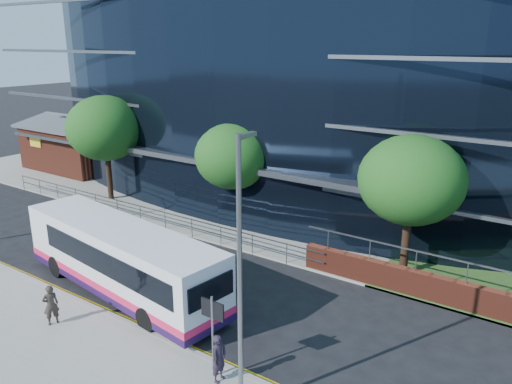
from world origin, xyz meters
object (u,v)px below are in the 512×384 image
Objects in this scene: street_sign at (213,320)px; tree_far_a at (105,128)px; tree_far_c at (411,180)px; tree_far_b at (233,156)px; pedestrian_b at (51,305)px; pedestrian at (219,358)px; streetlight_east at (240,271)px; city_bus at (122,259)px; brick_pavilion at (80,145)px.

tree_far_a is (-17.50, 10.59, 2.71)m from street_sign.
tree_far_a is 20.00m from tree_far_c.
tree_far_c is (20.00, 0.00, -0.33)m from tree_far_a.
tree_far_b is 3.83× the size of pedestrian_b.
tree_far_b is 3.82× the size of pedestrian.
tree_far_a is 22.05m from streetlight_east.
tree_far_a is 1.07× the size of tree_far_c.
tree_far_b is 0.76× the size of streetlight_east.
tree_far_a is 10.03m from tree_far_b.
city_bus is 7.12× the size of pedestrian_b.
tree_far_c is 0.81× the size of streetlight_east.
streetlight_east reaches higher than tree_far_a.
street_sign is (26.50, -15.09, 0.21)m from brick_pavilion.
brick_pavilion is 0.76× the size of city_bus.
pedestrian is at bearing 157.40° from streetlight_east.
tree_far_b is at bearing 2.86° from tree_far_a.
streetlight_east is (19.00, -11.17, -0.42)m from tree_far_a.
tree_far_b is at bearing 102.65° from city_bus.
pedestrian is at bearing 119.26° from pedestrian_b.
tree_far_a is 0.62× the size of city_bus.
pedestrian_b is (-7.18, -0.98, -0.00)m from pedestrian.
pedestrian_b is at bearing -176.78° from streetlight_east.
street_sign is at bearing -31.17° from tree_far_a.
tree_far_b is at bearing -11.88° from brick_pavilion.
tree_far_c is 11.47m from pedestrian.
city_bus is at bearing 160.95° from streetlight_east.
tree_far_c reaches higher than pedestrian_b.
street_sign reaches higher than pedestrian_b.
tree_far_c is at bearing 162.57° from pedestrian_b.
pedestrian_b is (-0.21, -3.30, -0.64)m from city_bus.
street_sign is at bearing -103.29° from tree_far_c.
tree_far_c is 4.13× the size of pedestrian_b.
pedestrian reaches higher than pedestrian_b.
tree_far_b reaches higher than pedestrian_b.
tree_far_b is 0.93× the size of tree_far_c.
pedestrian_b is at bearing 94.60° from pedestrian.
tree_far_a is at bearing 180.00° from tree_far_c.
streetlight_east is 5.07× the size of pedestrian_b.
tree_far_a is (9.00, -4.50, 2.92)m from brick_pavilion.
brick_pavilion is 1.08× the size of streetlight_east.
street_sign is 1.77× the size of pedestrian.
city_bus is at bearing -32.95° from brick_pavilion.
tree_far_a reaches higher than street_sign.
city_bus is 3.37m from pedestrian_b.
street_sign is at bearing -29.65° from brick_pavilion.
street_sign is 0.46× the size of tree_far_b.
tree_far_b reaches higher than street_sign.
pedestrian_b is at bearing -87.17° from tree_far_b.
tree_far_c is (29.00, -4.50, 2.60)m from brick_pavilion.
streetlight_east is at bearing -30.46° from tree_far_a.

